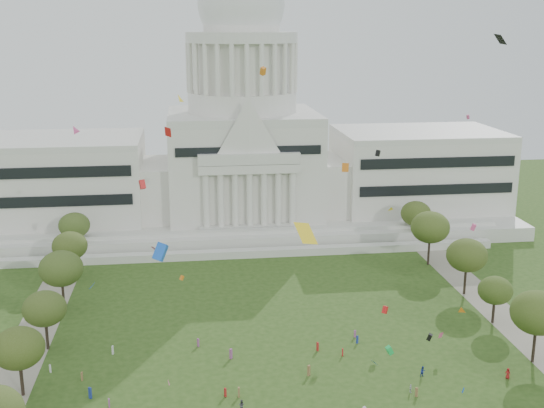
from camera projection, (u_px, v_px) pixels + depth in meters
name	position (u px, v px, depth m)	size (l,w,h in m)	color
capitol	(243.00, 152.00, 204.81)	(160.00, 64.50, 91.30)	silver
path_left	(22.00, 360.00, 124.36)	(8.00, 160.00, 0.04)	gray
path_right	(519.00, 331.00, 136.16)	(8.00, 160.00, 0.04)	gray
row_tree_l_2	(18.00, 348.00, 110.39)	(8.42, 8.42, 11.97)	black
row_tree_r_2	(537.00, 313.00, 121.19)	(9.55, 9.55, 13.58)	black
row_tree_l_3	(45.00, 309.00, 126.52)	(8.12, 8.12, 11.55)	black
row_tree_r_3	(495.00, 290.00, 138.23)	(7.01, 7.01, 9.98)	black
row_tree_l_4	(61.00, 269.00, 143.98)	(9.29, 9.29, 13.21)	black
row_tree_r_4	(467.00, 255.00, 152.64)	(9.19, 9.19, 13.06)	black
row_tree_l_5	(70.00, 246.00, 161.92)	(8.33, 8.33, 11.85)	black
row_tree_r_5	(430.00, 227.00, 171.65)	(9.82, 9.82, 13.96)	black
row_tree_l_6	(74.00, 225.00, 179.15)	(8.19, 8.19, 11.64)	black
row_tree_r_6	(416.00, 214.00, 189.53)	(8.42, 8.42, 11.97)	black
person_0	(508.00, 373.00, 117.65)	(0.94, 0.61, 1.92)	#B21E1E
person_2	(423.00, 371.00, 118.33)	(0.93, 0.57, 1.91)	navy
person_8	(241.00, 405.00, 107.80)	(0.93, 0.57, 1.91)	#4C4C51
person_10	(411.00, 388.00, 113.17)	(0.88, 0.48, 1.50)	silver
distant_crowd	(211.00, 388.00, 113.26)	(61.77, 35.15, 1.95)	#33723F
kite_swarm	(292.00, 252.00, 100.80)	(100.76, 99.95, 60.63)	#E54C8C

